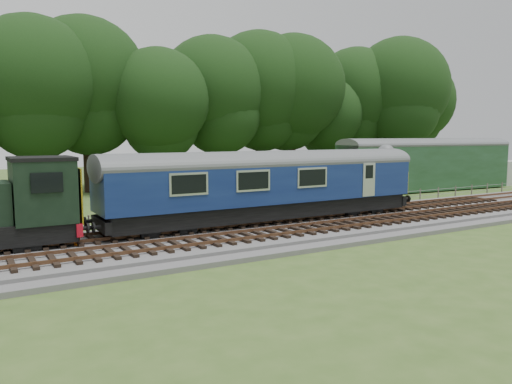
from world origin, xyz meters
TOP-DOWN VIEW (x-y plane):
  - ground at (0.00, 0.00)m, footprint 120.00×120.00m
  - ballast at (0.00, 0.00)m, footprint 70.00×7.00m
  - track_north at (0.00, 1.40)m, footprint 67.20×2.40m
  - track_south at (0.00, -1.60)m, footprint 67.20×2.40m
  - fence at (0.00, 4.50)m, footprint 64.00×0.12m
  - tree_line at (0.00, 22.00)m, footprint 70.00×8.00m
  - dmu_railcar at (-1.25, 1.40)m, footprint 18.05×2.86m
  - worker at (-11.25, 0.72)m, footprint 0.73×0.72m
  - parked_coach at (20.51, 9.56)m, footprint 18.06×4.17m
  - shed at (15.12, 12.51)m, footprint 3.50×3.50m
  - caravan at (32.03, 8.91)m, footprint 5.35×3.67m

SIDE VIEW (x-z plane):
  - ground at x=0.00m, z-range 0.00..0.00m
  - fence at x=0.00m, z-range -0.50..0.50m
  - tree_line at x=0.00m, z-range -9.00..9.00m
  - ballast at x=0.00m, z-range 0.00..0.35m
  - track_north at x=0.00m, z-range 0.31..0.52m
  - track_south at x=0.00m, z-range 0.31..0.52m
  - caravan at x=32.03m, z-range 0.00..2.38m
  - worker at x=-11.25m, z-range 0.35..2.05m
  - shed at x=15.12m, z-range 0.02..2.44m
  - parked_coach at x=20.51m, z-range 0.28..4.86m
  - dmu_railcar at x=-1.25m, z-range 0.67..4.54m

